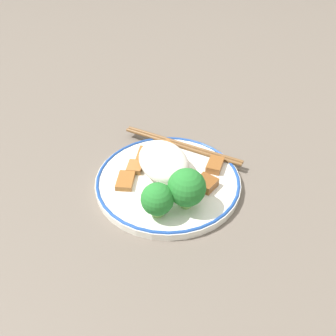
# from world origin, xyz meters

# --- Properties ---
(ground_plane) EXTENTS (3.00, 3.00, 0.00)m
(ground_plane) POSITION_xyz_m (0.00, 0.00, 0.00)
(ground_plane) COLOR #665B51
(plate) EXTENTS (0.23, 0.23, 0.01)m
(plate) POSITION_xyz_m (0.00, 0.00, 0.01)
(plate) COLOR white
(plate) RESTS_ON ground_plane
(rice_mound) EXTENTS (0.10, 0.07, 0.04)m
(rice_mound) POSITION_xyz_m (0.02, -0.00, 0.03)
(rice_mound) COLOR white
(rice_mound) RESTS_ON plate
(broccoli_back_left) EXTENTS (0.04, 0.04, 0.05)m
(broccoli_back_left) POSITION_xyz_m (-0.06, 0.04, 0.04)
(broccoli_back_left) COLOR #7FB756
(broccoli_back_left) RESTS_ON plate
(broccoli_back_center) EXTENTS (0.05, 0.05, 0.06)m
(broccoli_back_center) POSITION_xyz_m (-0.06, 0.00, 0.05)
(broccoli_back_center) COLOR #7FB756
(broccoli_back_center) RESTS_ON plate
(meat_near_front) EXTENTS (0.04, 0.04, 0.01)m
(meat_near_front) POSITION_xyz_m (0.06, 0.02, 0.02)
(meat_near_front) COLOR #995B28
(meat_near_front) RESTS_ON plate
(meat_near_left) EXTENTS (0.04, 0.04, 0.01)m
(meat_near_left) POSITION_xyz_m (-0.04, -0.04, 0.02)
(meat_near_left) COLOR brown
(meat_near_left) RESTS_ON plate
(meat_near_right) EXTENTS (0.05, 0.04, 0.01)m
(meat_near_right) POSITION_xyz_m (0.02, 0.06, 0.02)
(meat_near_right) COLOR #995B28
(meat_near_right) RESTS_ON plate
(meat_near_back) EXTENTS (0.04, 0.03, 0.01)m
(meat_near_back) POSITION_xyz_m (0.07, -0.03, 0.02)
(meat_near_back) COLOR #995B28
(meat_near_back) RESTS_ON plate
(meat_on_rice_edge) EXTENTS (0.04, 0.03, 0.01)m
(meat_on_rice_edge) POSITION_xyz_m (0.04, 0.04, 0.02)
(meat_on_rice_edge) COLOR #9E6633
(meat_on_rice_edge) RESTS_ON plate
(meat_mid_left) EXTENTS (0.04, 0.04, 0.01)m
(meat_mid_left) POSITION_xyz_m (-0.01, -0.08, 0.02)
(meat_mid_left) COLOR brown
(meat_mid_left) RESTS_ON plate
(chopsticks) EXTENTS (0.18, 0.15, 0.01)m
(chopsticks) POSITION_xyz_m (0.07, -0.05, 0.02)
(chopsticks) COLOR brown
(chopsticks) RESTS_ON plate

